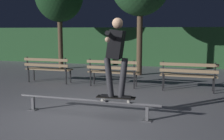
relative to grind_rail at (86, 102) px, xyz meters
name	(u,v)px	position (x,y,z in m)	size (l,w,h in m)	color
ground_plane	(81,119)	(0.00, -0.29, -0.27)	(90.00, 90.00, 0.00)	gray
hedge_backdrop	(149,46)	(0.00, 8.63, 0.68)	(24.00, 1.20, 1.92)	#2D5B33
grind_rail	(86,102)	(0.00, 0.00, 0.00)	(3.10, 0.18, 0.35)	slate
skateboard	(116,97)	(0.64, 0.00, 0.15)	(0.79, 0.24, 0.09)	black
skateboarder	(116,51)	(0.64, 0.00, 1.08)	(0.62, 1.41, 1.56)	black
park_bench_leftmost	(48,67)	(-2.54, 2.84, 0.26)	(1.60, 0.42, 0.88)	black
park_bench_left_center	(113,70)	(-0.27, 2.84, 0.26)	(1.60, 0.42, 0.88)	black
park_bench_right_center	(188,73)	(2.00, 2.84, 0.26)	(1.60, 0.42, 0.88)	black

